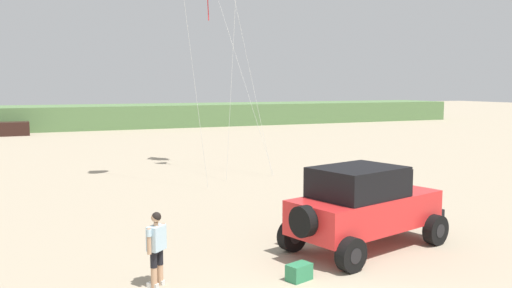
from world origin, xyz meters
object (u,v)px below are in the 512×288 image
object	(u,v)px
cooler_box	(299,272)
distant_sedan	(3,129)
person_watching	(156,245)
jeep	(364,205)

from	to	relation	value
cooler_box	distant_sedan	xyz separation A→B (m)	(-7.31, 41.16, 0.41)
person_watching	distant_sedan	size ratio (longest dim) A/B	0.40
person_watching	distant_sedan	distance (m)	40.46
jeep	cooler_box	size ratio (longest dim) A/B	8.96
person_watching	distant_sedan	world-z (taller)	person_watching
jeep	distant_sedan	distance (m)	40.99
person_watching	cooler_box	bearing A→B (deg)	-16.91
person_watching	cooler_box	world-z (taller)	person_watching
jeep	cooler_box	world-z (taller)	jeep
cooler_box	person_watching	bearing A→B (deg)	144.74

